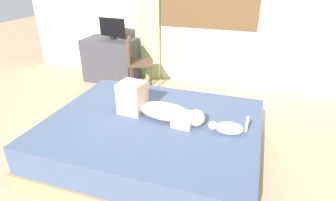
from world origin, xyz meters
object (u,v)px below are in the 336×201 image
object	(u,v)px
tv_monitor	(112,28)
chair_by_desk	(136,60)
person_lying	(156,107)
cup	(123,35)
bed	(153,138)
desk	(112,60)
cat	(227,128)

from	to	relation	value
tv_monitor	chair_by_desk	bearing A→B (deg)	-27.09
person_lying	tv_monitor	xyz separation A→B (m)	(-1.46, 1.79, 0.38)
chair_by_desk	cup	bearing A→B (deg)	134.86
bed	desk	xyz separation A→B (m)	(-1.51, 1.88, 0.16)
person_lying	cat	world-z (taller)	person_lying
cat	chair_by_desk	distance (m)	2.32
cup	bed	bearing A→B (deg)	-56.73
chair_by_desk	cat	bearing A→B (deg)	-44.19
cat	desk	distance (m)	2.96
tv_monitor	cat	bearing A→B (deg)	-40.68
desk	tv_monitor	distance (m)	0.56
bed	cup	distance (m)	2.48
cat	tv_monitor	distance (m)	2.93
person_lying	tv_monitor	size ratio (longest dim) A/B	1.96
cat	desk	bearing A→B (deg)	140.12
desk	bed	bearing A→B (deg)	-51.18
desk	chair_by_desk	size ratio (longest dim) A/B	1.05
bed	chair_by_desk	distance (m)	1.86
bed	desk	size ratio (longest dim) A/B	2.45
cup	chair_by_desk	distance (m)	0.65
tv_monitor	chair_by_desk	xyz separation A→B (m)	(0.54, -0.28, -0.41)
person_lying	cat	distance (m)	0.75
cup	chair_by_desk	xyz separation A→B (m)	(0.42, -0.42, -0.28)
cup	tv_monitor	bearing A→B (deg)	-129.33
cup	desk	bearing A→B (deg)	-141.53
bed	chair_by_desk	xyz separation A→B (m)	(-0.91, 1.60, 0.29)
bed	cup	bearing A→B (deg)	123.27
cat	chair_by_desk	world-z (taller)	chair_by_desk
cat	desk	world-z (taller)	desk
person_lying	chair_by_desk	bearing A→B (deg)	121.20
tv_monitor	cup	distance (m)	0.23
desk	cup	bearing A→B (deg)	38.47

